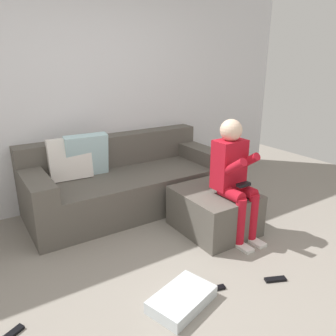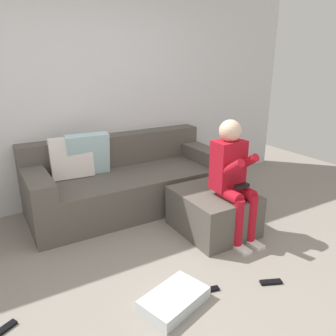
{
  "view_description": "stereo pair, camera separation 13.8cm",
  "coord_description": "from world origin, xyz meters",
  "px_view_note": "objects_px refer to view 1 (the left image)",
  "views": [
    {
      "loc": [
        -1.31,
        -1.73,
        1.73
      ],
      "look_at": [
        0.52,
        1.1,
        0.59
      ],
      "focal_mm": 35.21,
      "sensor_mm": 36.0,
      "label": 1
    },
    {
      "loc": [
        -1.2,
        -1.8,
        1.73
      ],
      "look_at": [
        0.52,
        1.1,
        0.59
      ],
      "focal_mm": 35.21,
      "sensor_mm": 36.0,
      "label": 2
    }
  ],
  "objects_px": {
    "remote_near_ottoman": "(275,279)",
    "storage_bin": "(182,299)",
    "remote_under_side_table": "(13,333)",
    "person_seated": "(234,172)",
    "couch_sectional": "(124,181)",
    "remote_by_storage_bin": "(213,289)",
    "ottoman": "(214,210)"
  },
  "relations": [
    {
      "from": "remote_under_side_table",
      "to": "ottoman",
      "type": "bearing_deg",
      "value": -17.24
    },
    {
      "from": "remote_by_storage_bin",
      "to": "storage_bin",
      "type": "bearing_deg",
      "value": -166.0
    },
    {
      "from": "couch_sectional",
      "to": "remote_near_ottoman",
      "type": "height_order",
      "value": "couch_sectional"
    },
    {
      "from": "storage_bin",
      "to": "remote_near_ottoman",
      "type": "bearing_deg",
      "value": -13.34
    },
    {
      "from": "couch_sectional",
      "to": "remote_by_storage_bin",
      "type": "xyz_separation_m",
      "value": [
        -0.1,
        -1.78,
        -0.31
      ]
    },
    {
      "from": "couch_sectional",
      "to": "person_seated",
      "type": "relative_size",
      "value": 1.95
    },
    {
      "from": "couch_sectional",
      "to": "storage_bin",
      "type": "height_order",
      "value": "couch_sectional"
    },
    {
      "from": "person_seated",
      "to": "remote_near_ottoman",
      "type": "xyz_separation_m",
      "value": [
        -0.21,
        -0.76,
        -0.66
      ]
    },
    {
      "from": "person_seated",
      "to": "remote_under_side_table",
      "type": "xyz_separation_m",
      "value": [
        -2.1,
        -0.19,
        -0.66
      ]
    },
    {
      "from": "person_seated",
      "to": "remote_near_ottoman",
      "type": "height_order",
      "value": "person_seated"
    },
    {
      "from": "remote_near_ottoman",
      "to": "storage_bin",
      "type": "bearing_deg",
      "value": -169.61
    },
    {
      "from": "couch_sectional",
      "to": "ottoman",
      "type": "relative_size",
      "value": 2.92
    },
    {
      "from": "ottoman",
      "to": "remote_under_side_table",
      "type": "xyz_separation_m",
      "value": [
        -2.02,
        -0.37,
        -0.21
      ]
    },
    {
      "from": "ottoman",
      "to": "remote_under_side_table",
      "type": "bearing_deg",
      "value": -169.74
    },
    {
      "from": "remote_near_ottoman",
      "to": "ottoman",
      "type": "bearing_deg",
      "value": 105.81
    },
    {
      "from": "remote_by_storage_bin",
      "to": "remote_under_side_table",
      "type": "xyz_separation_m",
      "value": [
        -1.39,
        0.38,
        0.0
      ]
    },
    {
      "from": "remote_under_side_table",
      "to": "remote_by_storage_bin",
      "type": "bearing_deg",
      "value": -42.87
    },
    {
      "from": "couch_sectional",
      "to": "ottoman",
      "type": "bearing_deg",
      "value": -62.57
    },
    {
      "from": "couch_sectional",
      "to": "remote_by_storage_bin",
      "type": "relative_size",
      "value": 11.77
    },
    {
      "from": "couch_sectional",
      "to": "remote_near_ottoman",
      "type": "distance_m",
      "value": 2.03
    },
    {
      "from": "remote_near_ottoman",
      "to": "remote_by_storage_bin",
      "type": "distance_m",
      "value": 0.54
    },
    {
      "from": "ottoman",
      "to": "remote_near_ottoman",
      "type": "distance_m",
      "value": 0.97
    },
    {
      "from": "remote_under_side_table",
      "to": "couch_sectional",
      "type": "bearing_deg",
      "value": 15.67
    },
    {
      "from": "ottoman",
      "to": "storage_bin",
      "type": "relative_size",
      "value": 1.61
    },
    {
      "from": "couch_sectional",
      "to": "remote_by_storage_bin",
      "type": "bearing_deg",
      "value": -93.17
    },
    {
      "from": "storage_bin",
      "to": "remote_by_storage_bin",
      "type": "distance_m",
      "value": 0.3
    },
    {
      "from": "ottoman",
      "to": "remote_near_ottoman",
      "type": "height_order",
      "value": "ottoman"
    },
    {
      "from": "ottoman",
      "to": "remote_under_side_table",
      "type": "relative_size",
      "value": 5.4
    },
    {
      "from": "remote_near_ottoman",
      "to": "remote_under_side_table",
      "type": "height_order",
      "value": "same"
    },
    {
      "from": "ottoman",
      "to": "remote_by_storage_bin",
      "type": "distance_m",
      "value": 1.0
    },
    {
      "from": "remote_under_side_table",
      "to": "storage_bin",
      "type": "bearing_deg",
      "value": -46.59
    },
    {
      "from": "ottoman",
      "to": "remote_by_storage_bin",
      "type": "xyz_separation_m",
      "value": [
        -0.63,
        -0.75,
        -0.21
      ]
    }
  ]
}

